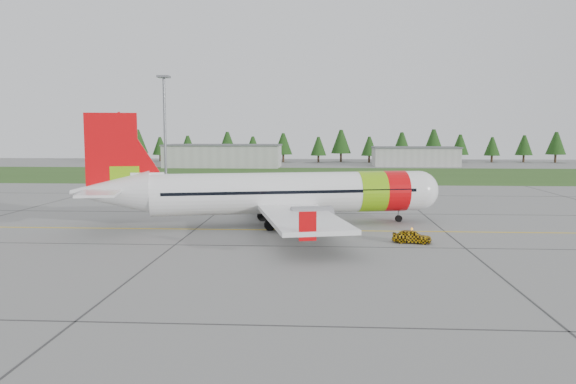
{
  "coord_description": "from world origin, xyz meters",
  "views": [
    {
      "loc": [
        -2.27,
        -47.55,
        9.8
      ],
      "look_at": [
        -5.6,
        8.31,
        3.83
      ],
      "focal_mm": 35.0,
      "sensor_mm": 36.0,
      "label": 1
    }
  ],
  "objects": [
    {
      "name": "follow_me_car",
      "position": [
        5.8,
        2.13,
        1.72
      ],
      "size": [
        1.41,
        1.58,
        3.44
      ],
      "primitive_type": "imported",
      "rotation": [
        0.0,
        0.0,
        1.38
      ],
      "color": "yellow",
      "rests_on": "ground"
    },
    {
      "name": "taxi_guideline",
      "position": [
        0.0,
        8.0,
        0.01
      ],
      "size": [
        120.0,
        0.25,
        0.02
      ],
      "primitive_type": "cube",
      "color": "gold",
      "rests_on": "ground"
    },
    {
      "name": "aircraft",
      "position": [
        -6.52,
        11.1,
        3.38
      ],
      "size": [
        38.21,
        35.86,
        11.72
      ],
      "rotation": [
        0.0,
        0.0,
        0.23
      ],
      "color": "white",
      "rests_on": "ground"
    },
    {
      "name": "treeline",
      "position": [
        0.0,
        138.0,
        5.0
      ],
      "size": [
        160.0,
        8.0,
        10.0
      ],
      "primitive_type": null,
      "color": "#1C3F14",
      "rests_on": "ground"
    },
    {
      "name": "floodlight_mast",
      "position": [
        -32.0,
        58.0,
        10.0
      ],
      "size": [
        0.5,
        0.5,
        20.0
      ],
      "primitive_type": "cylinder",
      "color": "slate",
      "rests_on": "ground"
    },
    {
      "name": "hangar_east",
      "position": [
        25.0,
        118.0,
        2.6
      ],
      "size": [
        24.0,
        12.0,
        5.2
      ],
      "primitive_type": "cube",
      "color": "#A8A8A3",
      "rests_on": "ground"
    },
    {
      "name": "hangar_west",
      "position": [
        -30.0,
        110.0,
        3.0
      ],
      "size": [
        32.0,
        14.0,
        6.0
      ],
      "primitive_type": "cube",
      "color": "#A8A8A3",
      "rests_on": "ground"
    },
    {
      "name": "grass_strip",
      "position": [
        0.0,
        82.0,
        0.01
      ],
      "size": [
        320.0,
        50.0,
        0.03
      ],
      "primitive_type": "cube",
      "color": "#30561E",
      "rests_on": "ground"
    },
    {
      "name": "ground",
      "position": [
        0.0,
        0.0,
        0.0
      ],
      "size": [
        320.0,
        320.0,
        0.0
      ],
      "primitive_type": "plane",
      "color": "gray",
      "rests_on": "ground"
    },
    {
      "name": "service_van",
      "position": [
        -8.62,
        46.73,
        2.05
      ],
      "size": [
        1.8,
        1.76,
        4.09
      ],
      "primitive_type": "imported",
      "rotation": [
        0.0,
        0.0,
        -0.35
      ],
      "color": "silver",
      "rests_on": "ground"
    }
  ]
}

